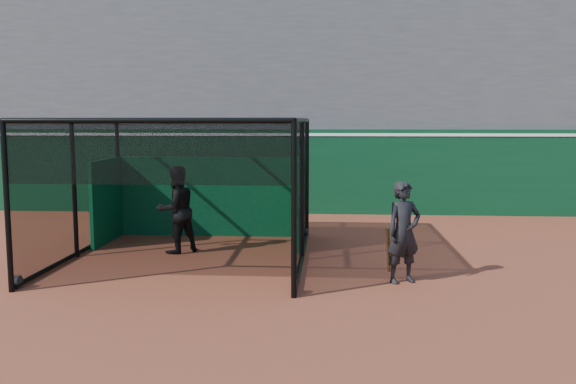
{
  "coord_description": "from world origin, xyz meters",
  "views": [
    {
      "loc": [
        1.92,
        -9.6,
        2.78
      ],
      "look_at": [
        1.1,
        2.0,
        1.4
      ],
      "focal_mm": 38.0,
      "sensor_mm": 36.0,
      "label": 1
    }
  ],
  "objects": [
    {
      "name": "ground",
      "position": [
        0.0,
        0.0,
        0.0
      ],
      "size": [
        120.0,
        120.0,
        0.0
      ],
      "primitive_type": "plane",
      "color": "brown",
      "rests_on": "ground"
    },
    {
      "name": "outfield_wall",
      "position": [
        0.0,
        8.5,
        1.29
      ],
      "size": [
        50.0,
        0.5,
        2.5
      ],
      "color": "#09351B",
      "rests_on": "ground"
    },
    {
      "name": "grandstand",
      "position": [
        0.0,
        12.27,
        4.48
      ],
      "size": [
        50.0,
        7.85,
        8.95
      ],
      "color": "#4C4C4F",
      "rests_on": "ground"
    },
    {
      "name": "batting_cage",
      "position": [
        -0.94,
        2.28,
        1.38
      ],
      "size": [
        4.69,
        5.23,
        2.77
      ],
      "color": "black",
      "rests_on": "ground"
    },
    {
      "name": "batter",
      "position": [
        -1.3,
        2.81,
        0.91
      ],
      "size": [
        1.12,
        1.12,
        1.83
      ],
      "primitive_type": "imported",
      "rotation": [
        0.0,
        0.0,
        3.92
      ],
      "color": "black",
      "rests_on": "ground"
    },
    {
      "name": "on_deck_player",
      "position": [
        3.17,
        0.74,
        0.87
      ],
      "size": [
        0.76,
        0.66,
        1.75
      ],
      "color": "black",
      "rests_on": "ground"
    }
  ]
}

